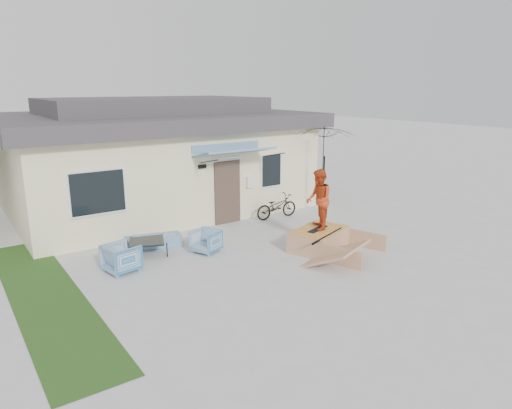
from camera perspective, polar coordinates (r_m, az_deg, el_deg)
ground at (r=11.54m, az=3.94°, el=-8.32°), size 90.00×90.00×0.00m
grass_strip at (r=11.28m, az=-24.62°, el=-10.22°), size 1.40×8.00×0.01m
house at (r=17.76m, az=-12.40°, el=5.97°), size 10.80×8.49×4.10m
loveseat at (r=13.47m, az=-12.62°, el=-3.88°), size 1.63×0.84×0.61m
armchair_left at (r=11.87m, az=-16.31°, el=-6.20°), size 0.85×0.88×0.78m
armchair_right at (r=12.78m, az=-6.23°, el=-4.40°), size 0.85×0.88×0.70m
coffee_table at (r=12.83m, az=-13.32°, el=-5.25°), size 1.15×1.15×0.44m
bicycle at (r=15.92m, az=2.56°, el=0.09°), size 1.63×0.64×1.03m
patio_umbrella at (r=16.32m, az=8.43°, el=4.74°), size 2.38×2.26×2.20m
skate_ramp at (r=13.12m, az=7.80°, el=-4.28°), size 2.28×2.62×0.55m
skateboard at (r=13.05m, az=7.63°, el=-2.98°), size 0.88×0.48×0.05m
skater at (r=12.82m, az=7.76°, el=0.74°), size 0.98×1.04×1.69m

